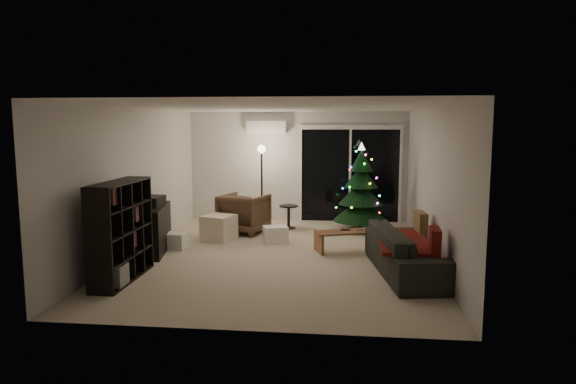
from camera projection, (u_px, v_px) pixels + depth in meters
name	position (u px, v px, depth m)	size (l,w,h in m)	color
room	(313.00, 186.00, 10.05)	(6.50, 7.51, 2.60)	beige
bookshelf	(109.00, 231.00, 7.30)	(0.36, 1.42, 1.42)	black
media_cabinet	(151.00, 230.00, 8.88)	(0.49, 1.31, 0.82)	black
stereo	(150.00, 201.00, 8.81)	(0.41, 0.49, 0.17)	black
armchair	(244.00, 213.00, 10.53)	(0.86, 0.89, 0.81)	brown
ottoman	(219.00, 228.00, 9.85)	(0.54, 0.54, 0.49)	white
cardboard_box_a	(175.00, 241.00, 9.19)	(0.40, 0.30, 0.29)	white
cardboard_box_b	(276.00, 234.00, 9.67)	(0.44, 0.33, 0.31)	white
side_table	(289.00, 217.00, 10.98)	(0.40, 0.40, 0.50)	black
floor_lamp	(262.00, 187.00, 11.18)	(0.27, 0.27, 1.71)	black
sofa	(409.00, 251.00, 7.65)	(2.29, 0.90, 0.67)	black
sofa_throw	(403.00, 241.00, 7.64)	(0.72, 1.65, 0.06)	maroon
cushion_a	(421.00, 225.00, 8.23)	(0.13, 0.44, 0.44)	#A17F4D
cushion_b	(435.00, 244.00, 6.95)	(0.13, 0.44, 0.44)	maroon
coffee_table	(354.00, 242.00, 8.84)	(1.27, 0.45, 0.40)	brown
remote_a	(345.00, 230.00, 8.83)	(0.16, 0.05, 0.02)	black
remote_b	(360.00, 230.00, 8.85)	(0.15, 0.04, 0.02)	slate
christmas_tree	(361.00, 187.00, 10.66)	(1.14, 1.14, 1.84)	#11401A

